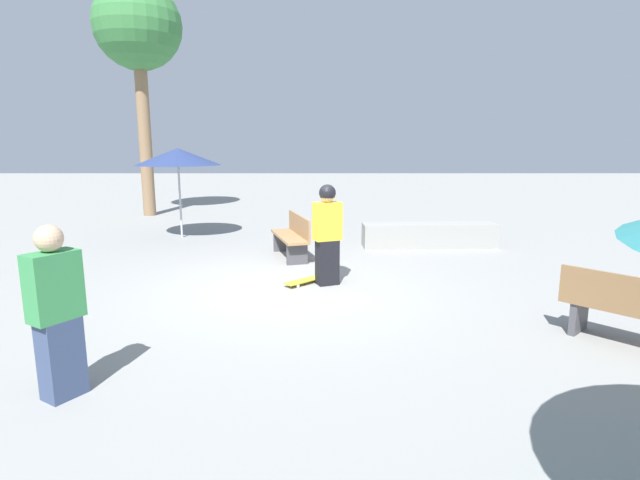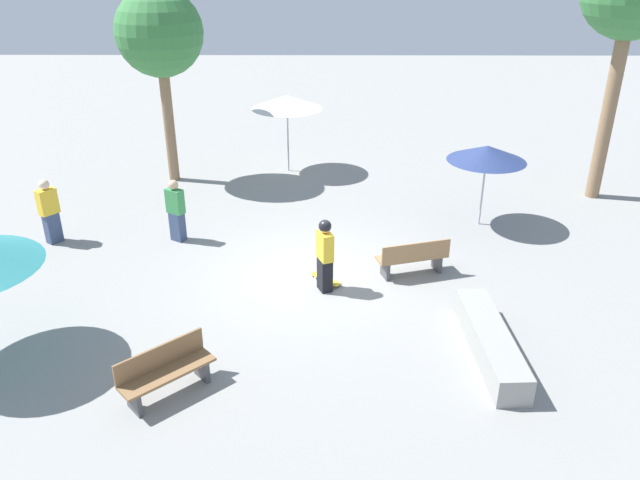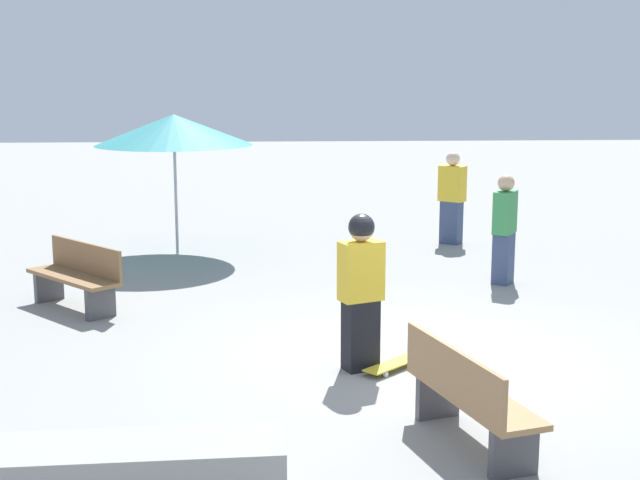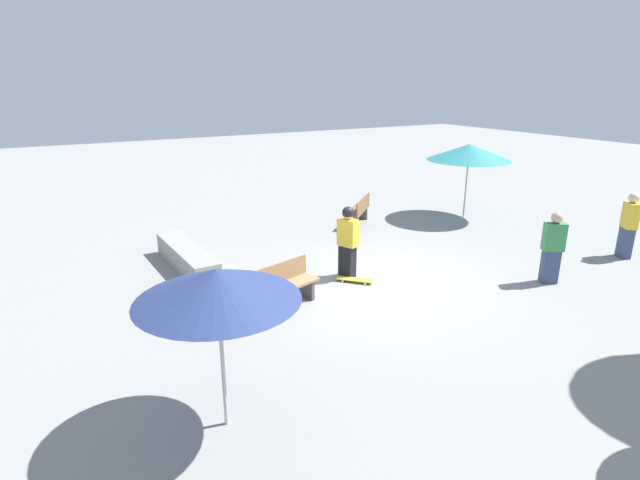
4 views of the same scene
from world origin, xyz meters
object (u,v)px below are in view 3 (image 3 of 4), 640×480
Objects in this scene: skateboard at (394,364)px; bystander_watching at (452,198)px; shade_umbrella_teal at (174,130)px; bench_near at (467,396)px; bystander_far at (504,230)px; skater_main at (361,287)px; bench_far at (77,276)px.

bystander_watching is (-1.96, -6.74, 0.76)m from skateboard.
bystander_watching reaches higher than skateboard.
bench_near is at bearing 111.45° from shade_umbrella_teal.
bench_near is at bearing -165.73° from bystander_far.
bench_near reaches higher than skateboard.
shade_umbrella_teal is at bearing -175.05° from bench_near.
skater_main is at bearing 178.04° from bystander_far.
skateboard is 0.43× the size of bench_near.
skater_main is at bearing 132.09° from skateboard.
bystander_far is at bearing 34.01° from skater_main.
bench_far is 3.95m from shade_umbrella_teal.
shade_umbrella_teal is 5.62m from bystander_far.
bystander_far is at bearing 154.03° from shade_umbrella_teal.
bystander_watching is at bearing 48.80° from skater_main.
bench_near is 8.83m from bystander_watching.
skater_main is 2.11m from bench_near.
shade_umbrella_teal is (2.47, -6.05, 1.20)m from skater_main.
bystander_far is (-1.77, -5.61, 0.36)m from bench_near.
shade_umbrella_teal reaches higher than skater_main.
bystander_far is (-2.09, -3.68, 0.73)m from skateboard.
bench_near is (-0.32, 1.93, 0.37)m from skateboard.
skater_main reaches higher than skateboard.
skateboard is 0.49× the size of bench_far.
bystander_far is at bearing -122.46° from bench_far.
bystander_watching is 1.03× the size of bystander_far.
skateboard is at bearing -26.41° from skater_main.
bench_near is 6.10m from bench_far.
bench_near and bench_far have the same top height.
bench_far is (3.76, -2.62, 0.37)m from skateboard.
bench_far is at bearing 74.89° from shade_umbrella_teal.
shade_umbrella_teal is (3.14, -8.00, 1.65)m from bench_near.
bench_near is 1.01× the size of bystander_watching.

